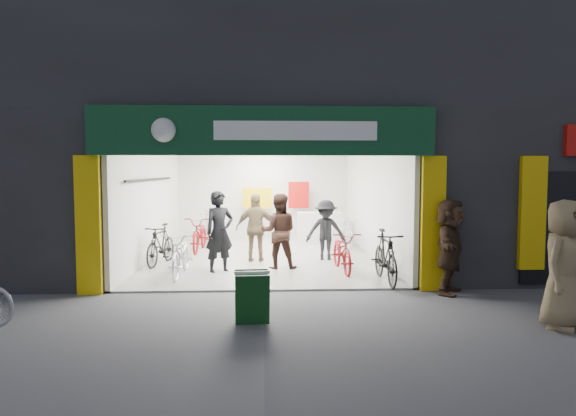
{
  "coord_description": "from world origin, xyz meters",
  "views": [
    {
      "loc": [
        -0.01,
        -9.7,
        2.31
      ],
      "look_at": [
        0.54,
        1.5,
        1.5
      ],
      "focal_mm": 32.0,
      "sensor_mm": 36.0,
      "label": 1
    }
  ],
  "objects": [
    {
      "name": "building",
      "position": [
        0.91,
        4.99,
        4.31
      ],
      "size": [
        17.0,
        10.27,
        8.0
      ],
      "color": "#232326",
      "rests_on": "ground"
    },
    {
      "name": "bike_right_front",
      "position": [
        2.5,
        0.6,
        0.55
      ],
      "size": [
        0.52,
        1.84,
        1.11
      ],
      "primitive_type": "imported",
      "rotation": [
        0.0,
        0.0,
        0.0
      ],
      "color": "black",
      "rests_on": "ground"
    },
    {
      "name": "customer_d",
      "position": [
        -0.18,
        3.12,
        0.88
      ],
      "size": [
        1.05,
        0.49,
        1.75
      ],
      "primitive_type": "imported",
      "rotation": [
        0.0,
        0.0,
        3.08
      ],
      "color": "#7B6647",
      "rests_on": "ground"
    },
    {
      "name": "pedestrian_near",
      "position": [
        4.38,
        -2.49,
        0.95
      ],
      "size": [
        1.1,
        1.05,
        1.9
      ],
      "primitive_type": "imported",
      "rotation": [
        0.0,
        0.0,
        0.68
      ],
      "color": "#8D7652",
      "rests_on": "ground"
    },
    {
      "name": "ground",
      "position": [
        0.0,
        0.0,
        0.0
      ],
      "size": [
        60.0,
        60.0,
        0.0
      ],
      "primitive_type": "plane",
      "color": "#56565B",
      "rests_on": "ground"
    },
    {
      "name": "customer_b",
      "position": [
        0.36,
        2.21,
        0.89
      ],
      "size": [
        0.92,
        0.74,
        1.79
      ],
      "primitive_type": "imported",
      "rotation": [
        0.0,
        0.0,
        3.07
      ],
      "color": "#341F18",
      "rests_on": "ground"
    },
    {
      "name": "bike_left_midback",
      "position": [
        -1.8,
        4.92,
        0.51
      ],
      "size": [
        0.77,
        1.97,
        1.02
      ],
      "primitive_type": "imported",
      "rotation": [
        0.0,
        0.0,
        -0.05
      ],
      "color": "maroon",
      "rests_on": "ground"
    },
    {
      "name": "bike_left_midfront",
      "position": [
        -2.5,
        2.82,
        0.51
      ],
      "size": [
        0.8,
        1.76,
        1.02
      ],
      "primitive_type": "imported",
      "rotation": [
        0.0,
        0.0,
        -0.19
      ],
      "color": "black",
      "rests_on": "ground"
    },
    {
      "name": "pedestrian_far",
      "position": [
        3.5,
        -0.31,
        0.9
      ],
      "size": [
        1.29,
        1.71,
        1.8
      ],
      "primitive_type": "imported",
      "rotation": [
        0.0,
        0.0,
        1.05
      ],
      "color": "#3D2A1B",
      "rests_on": "ground"
    },
    {
      "name": "sandwich_board",
      "position": [
        -0.18,
        -2.1,
        0.43
      ],
      "size": [
        0.54,
        0.56,
        0.79
      ],
      "rotation": [
        0.0,
        0.0,
        0.07
      ],
      "color": "#0F3E17",
      "rests_on": "ground"
    },
    {
      "name": "bike_right_mid",
      "position": [
        1.8,
        1.81,
        0.47
      ],
      "size": [
        0.72,
        1.83,
        0.94
      ],
      "primitive_type": "imported",
      "rotation": [
        0.0,
        0.0,
        0.05
      ],
      "color": "maroon",
      "rests_on": "ground"
    },
    {
      "name": "bike_left_front",
      "position": [
        -1.8,
        1.53,
        0.49
      ],
      "size": [
        0.68,
        1.89,
        0.99
      ],
      "primitive_type": "imported",
      "rotation": [
        0.0,
        0.0,
        -0.01
      ],
      "color": "silver",
      "rests_on": "ground"
    },
    {
      "name": "customer_c",
      "position": [
        1.59,
        3.23,
        0.79
      ],
      "size": [
        1.05,
        0.64,
        1.57
      ],
      "primitive_type": "imported",
      "rotation": [
        0.0,
        0.0,
        -0.05
      ],
      "color": "black",
      "rests_on": "ground"
    },
    {
      "name": "bike_left_back",
      "position": [
        -1.8,
        6.76,
        0.53
      ],
      "size": [
        0.7,
        1.8,
        1.05
      ],
      "primitive_type": "imported",
      "rotation": [
        0.0,
        0.0,
        0.12
      ],
      "color": "#A8A8AC",
      "rests_on": "ground"
    },
    {
      "name": "customer_a",
      "position": [
        -0.99,
        1.83,
        0.93
      ],
      "size": [
        0.81,
        0.73,
        1.86
      ],
      "primitive_type": "imported",
      "rotation": [
        0.0,
        0.0,
        0.53
      ],
      "color": "black",
      "rests_on": "ground"
    },
    {
      "name": "bike_right_back",
      "position": [
        2.5,
        5.28,
        0.47
      ],
      "size": [
        0.46,
        1.57,
        0.94
      ],
      "primitive_type": "imported",
      "rotation": [
        0.0,
        0.0,
        0.01
      ],
      "color": "#B8B8BD",
      "rests_on": "ground"
    }
  ]
}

